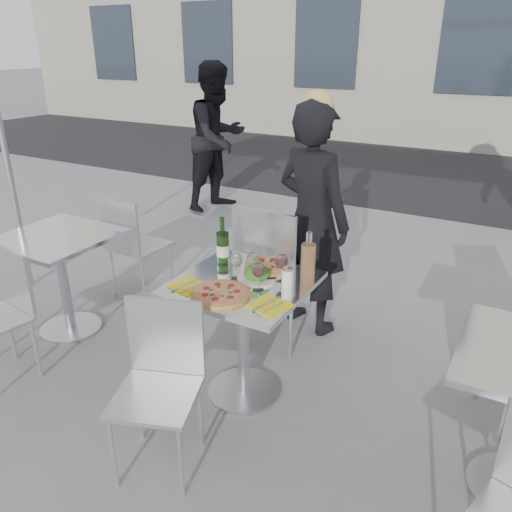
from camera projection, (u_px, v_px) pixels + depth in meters
The scene contains 22 objects.
ground at pixel (244, 392), 3.05m from camera, with size 80.00×80.00×0.00m, color slate.
street_asphalt at pixel (443, 173), 8.27m from camera, with size 24.00×5.00×0.00m, color black.
main_table at pixel (243, 315), 2.84m from camera, with size 0.72×0.72×0.75m.
side_table_left at pixel (61, 263), 3.52m from camera, with size 0.72×0.72×0.75m.
chair_far at pixel (273, 265), 3.34m from camera, with size 0.49×0.50×1.02m.
chair_near at pixel (161, 372), 2.41m from camera, with size 0.49×0.50×0.84m.
side_chair_lfar at pixel (131, 240), 4.00m from camera, with size 0.41×0.42×0.87m.
side_chair_lnear at pixel (3, 305), 3.05m from camera, with size 0.44×0.45×0.83m.
woman_diner at pixel (312, 220), 3.49m from camera, with size 0.60×0.40×1.65m, color black.
pedestrian_a at pixel (218, 138), 6.18m from camera, with size 0.87×0.68×1.80m, color black.
pizza_near at pixel (220, 293), 2.61m from camera, with size 0.31×0.31×0.02m.
pizza_far at pixel (268, 267), 2.91m from camera, with size 0.31×0.31×0.03m.
salad_plate at pixel (257, 274), 2.77m from camera, with size 0.22×0.22×0.09m.
wine_bottle at pixel (223, 247), 2.94m from camera, with size 0.07×0.08×0.29m.
carafe at pixel (308, 262), 2.72m from camera, with size 0.08×0.08×0.29m.
sugar_shaker at pixel (288, 276), 2.71m from camera, with size 0.06×0.06×0.11m.
wineglass_white_a at pixel (236, 261), 2.75m from camera, with size 0.07×0.07×0.16m.
wineglass_white_b at pixel (253, 260), 2.77m from camera, with size 0.07×0.07×0.16m.
wineglass_red_a at pixel (258, 271), 2.63m from camera, with size 0.07×0.07×0.16m.
wineglass_red_b at pixel (282, 262), 2.74m from camera, with size 0.07×0.07×0.16m.
napkin_left at pixel (188, 286), 2.71m from camera, with size 0.22×0.22×0.01m.
napkin_right at pixel (270, 305), 2.51m from camera, with size 0.22×0.22×0.01m.
Camera 1 is at (1.28, -2.13, 1.96)m, focal length 35.00 mm.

